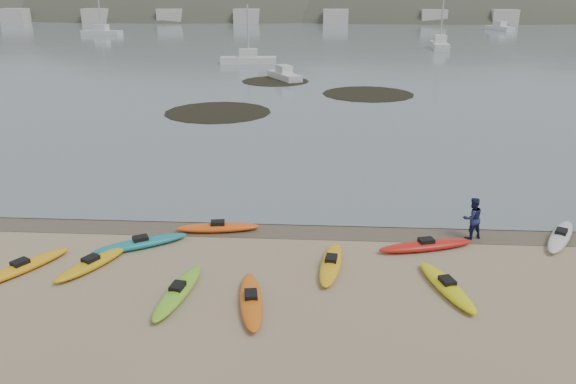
{
  "coord_description": "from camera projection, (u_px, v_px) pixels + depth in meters",
  "views": [
    {
      "loc": [
        1.38,
        -21.73,
        9.41
      ],
      "look_at": [
        0.0,
        0.0,
        1.5
      ],
      "focal_mm": 35.0,
      "sensor_mm": 36.0,
      "label": 1
    }
  ],
  "objects": [
    {
      "name": "far_hills",
      "position": [
        426.0,
        61.0,
        208.72
      ],
      "size": [
        550.0,
        135.0,
        80.0
      ],
      "color": "#384235",
      "rests_on": "ground"
    },
    {
      "name": "person_east",
      "position": [
        472.0,
        218.0,
        22.2
      ],
      "size": [
        1.0,
        0.89,
        1.71
      ],
      "primitive_type": "imported",
      "rotation": [
        0.0,
        0.0,
        3.48
      ],
      "color": "navy",
      "rests_on": "ground"
    },
    {
      "name": "ground",
      "position": [
        288.0,
        225.0,
        23.68
      ],
      "size": [
        600.0,
        600.0,
        0.0
      ],
      "primitive_type": "plane",
      "color": "tan",
      "rests_on": "ground"
    },
    {
      "name": "far_town",
      "position": [
        342.0,
        16.0,
        158.66
      ],
      "size": [
        199.0,
        5.0,
        4.0
      ],
      "color": "beige",
      "rests_on": "ground"
    },
    {
      "name": "wet_sand",
      "position": [
        288.0,
        228.0,
        23.4
      ],
      "size": [
        60.0,
        60.0,
        0.0
      ],
      "primitive_type": "plane",
      "color": "brown",
      "rests_on": "ground"
    },
    {
      "name": "water",
      "position": [
        323.0,
        7.0,
        305.1
      ],
      "size": [
        1200.0,
        1200.0,
        0.0
      ],
      "primitive_type": "plane",
      "color": "slate",
      "rests_on": "ground"
    },
    {
      "name": "kayaks",
      "position": [
        270.0,
        261.0,
        20.23
      ],
      "size": [
        22.51,
        9.18,
        0.34
      ],
      "color": "silver",
      "rests_on": "ground"
    },
    {
      "name": "kelp_mats",
      "position": [
        292.0,
        96.0,
        52.02
      ],
      "size": [
        21.25,
        24.17,
        0.04
      ],
      "color": "black",
      "rests_on": "water"
    },
    {
      "name": "moored_boats",
      "position": [
        325.0,
        39.0,
        103.83
      ],
      "size": [
        96.03,
        86.79,
        1.22
      ],
      "color": "silver",
      "rests_on": "ground"
    }
  ]
}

